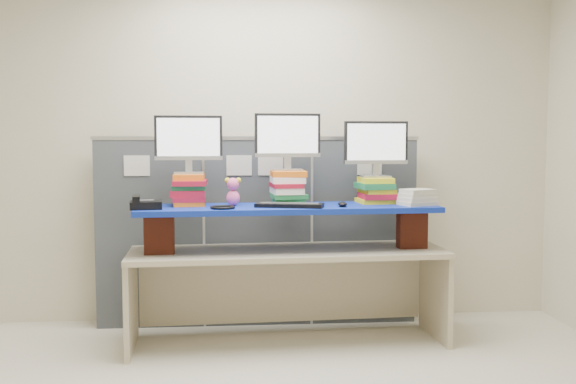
{
  "coord_description": "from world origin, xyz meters",
  "views": [
    {
      "loc": [
        -0.17,
        -3.35,
        1.5
      ],
      "look_at": [
        0.2,
        1.28,
        1.12
      ],
      "focal_mm": 40.0,
      "sensor_mm": 36.0,
      "label": 1
    }
  ],
  "objects": [
    {
      "name": "blue_board",
      "position": [
        0.2,
        1.28,
        1.0
      ],
      "size": [
        2.2,
        0.66,
        0.04
      ],
      "primitive_type": "cube",
      "rotation": [
        0.0,
        0.0,
        0.05
      ],
      "color": "#0C1F97",
      "rests_on": "brick_pier_left"
    },
    {
      "name": "binder_stack",
      "position": [
        1.15,
        1.24,
        1.08
      ],
      "size": [
        0.3,
        0.27,
        0.12
      ],
      "rotation": [
        0.0,
        0.0,
        0.35
      ],
      "color": "beige",
      "rests_on": "blue_board"
    },
    {
      "name": "monitor_left",
      "position": [
        -0.52,
        1.36,
        1.49
      ],
      "size": [
        0.49,
        0.15,
        0.42
      ],
      "rotation": [
        0.0,
        0.0,
        0.05
      ],
      "color": "#A1A1A6",
      "rests_on": "book_stack_left"
    },
    {
      "name": "desk",
      "position": [
        0.2,
        1.28,
        0.56
      ],
      "size": [
        2.33,
        0.79,
        0.7
      ],
      "rotation": [
        0.0,
        0.0,
        0.05
      ],
      "color": "#C0B292",
      "rests_on": "ground"
    },
    {
      "name": "monitor_center",
      "position": [
        0.21,
        1.4,
        1.51
      ],
      "size": [
        0.49,
        0.15,
        0.42
      ],
      "rotation": [
        0.0,
        0.0,
        0.05
      ],
      "color": "#A1A1A6",
      "rests_on": "book_stack_center"
    },
    {
      "name": "cubicle_partition",
      "position": [
        -0.0,
        1.78,
        0.77
      ],
      "size": [
        2.6,
        0.06,
        1.53
      ],
      "color": "#3D4248",
      "rests_on": "ground"
    },
    {
      "name": "keyboard",
      "position": [
        0.2,
        1.17,
        1.04
      ],
      "size": [
        0.51,
        0.28,
        0.03
      ],
      "rotation": [
        0.0,
        0.0,
        -0.26
      ],
      "color": "black",
      "rests_on": "blue_board"
    },
    {
      "name": "book_stack_center",
      "position": [
        0.21,
        1.4,
        1.15
      ],
      "size": [
        0.28,
        0.32,
        0.25
      ],
      "color": "#207A41",
      "rests_on": "blue_board"
    },
    {
      "name": "monitor_right",
      "position": [
        0.88,
        1.43,
        1.46
      ],
      "size": [
        0.49,
        0.15,
        0.42
      ],
      "rotation": [
        0.0,
        0.0,
        0.05
      ],
      "color": "#A1A1A6",
      "rests_on": "book_stack_right"
    },
    {
      "name": "book_stack_right",
      "position": [
        0.88,
        1.43,
        1.12
      ],
      "size": [
        0.29,
        0.33,
        0.19
      ],
      "color": "yellow",
      "rests_on": "blue_board"
    },
    {
      "name": "desk_phone",
      "position": [
        -0.81,
        1.14,
        1.06
      ],
      "size": [
        0.24,
        0.22,
        0.09
      ],
      "rotation": [
        0.0,
        0.0,
        0.13
      ],
      "color": "black",
      "rests_on": "blue_board"
    },
    {
      "name": "plush_toy",
      "position": [
        -0.2,
        1.31,
        1.13
      ],
      "size": [
        0.12,
        0.09,
        0.2
      ],
      "rotation": [
        0.0,
        0.0,
        0.06
      ],
      "color": "pink",
      "rests_on": "blue_board"
    },
    {
      "name": "mouse",
      "position": [
        0.58,
        1.17,
        1.04
      ],
      "size": [
        0.1,
        0.13,
        0.04
      ],
      "primitive_type": "ellipsoid",
      "rotation": [
        0.0,
        0.0,
        -0.32
      ],
      "color": "black",
      "rests_on": "blue_board"
    },
    {
      "name": "brick_pier_right",
      "position": [
        1.12,
        1.28,
        0.84
      ],
      "size": [
        0.21,
        0.12,
        0.28
      ],
      "primitive_type": "cube",
      "rotation": [
        0.0,
        0.0,
        0.05
      ],
      "color": "maroon",
      "rests_on": "desk"
    },
    {
      "name": "headset",
      "position": [
        -0.27,
        1.11,
        1.03
      ],
      "size": [
        0.22,
        0.22,
        0.02
      ],
      "primitive_type": "torus",
      "rotation": [
        0.0,
        0.0,
        0.3
      ],
      "color": "black",
      "rests_on": "blue_board"
    },
    {
      "name": "brick_pier_left",
      "position": [
        -0.72,
        1.18,
        0.84
      ],
      "size": [
        0.21,
        0.12,
        0.28
      ],
      "primitive_type": "cube",
      "rotation": [
        0.0,
        0.0,
        0.05
      ],
      "color": "maroon",
      "rests_on": "desk"
    },
    {
      "name": "room",
      "position": [
        0.0,
        0.0,
        1.4
      ],
      "size": [
        5.0,
        4.0,
        2.8
      ],
      "color": "beige",
      "rests_on": "ground"
    },
    {
      "name": "book_stack_left",
      "position": [
        -0.52,
        1.36,
        1.14
      ],
      "size": [
        0.26,
        0.31,
        0.23
      ],
      "color": "orange",
      "rests_on": "blue_board"
    }
  ]
}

